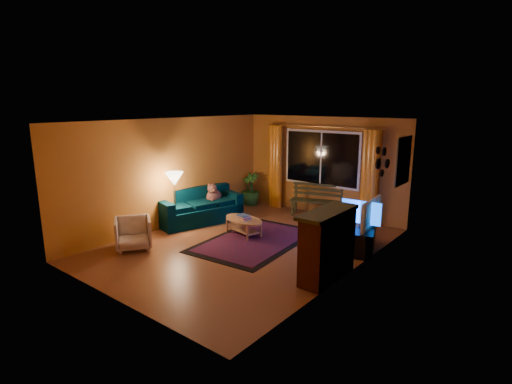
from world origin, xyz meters
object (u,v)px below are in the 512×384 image
Objects in this scene: armchair at (133,232)px; coffee_table at (244,227)px; bench at (317,209)px; floor_lamp at (175,202)px; sofa at (199,206)px; tv_console at (364,239)px.

armchair is 0.66× the size of coffee_table.
bench is 3.58m from floor_lamp.
sofa reaches higher than coffee_table.
coffee_table is 2.55m from tv_console.
floor_lamp is (0.07, -0.78, 0.26)m from sofa.
floor_lamp is 4.13m from tv_console.
sofa reaches higher than tv_console.
floor_lamp is 1.63m from coffee_table.
bench is at bearing 57.89° from floor_lamp.
armchair is at bearing -121.12° from coffee_table.
sofa is at bearing 41.17° from armchair.
coffee_table is (1.46, -0.07, -0.21)m from sofa.
sofa is 2.89× the size of armchair.
floor_lamp is at bearing -69.24° from sofa.
floor_lamp is at bearing -177.64° from tv_console.
sofa reaches higher than armchair.
floor_lamp is (-1.88, -3.00, 0.47)m from bench.
floor_lamp is (-0.20, 1.26, 0.32)m from armchair.
bench is 2.96m from sofa.
floor_lamp is at bearing 42.73° from armchair.
floor_lamp is at bearing -152.91° from coffee_table.
armchair is 4.56m from tv_console.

